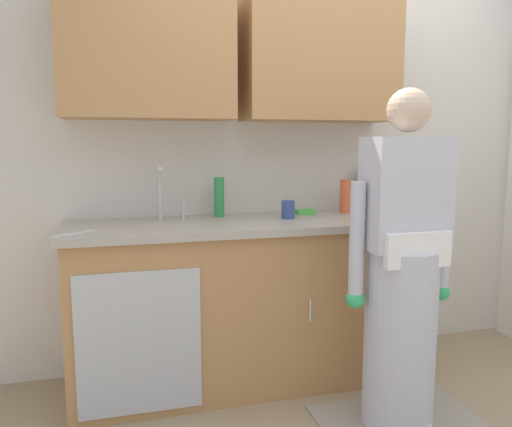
% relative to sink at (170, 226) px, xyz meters
% --- Properties ---
extents(kitchen_wall_with_uppers, '(4.80, 0.44, 2.70)m').
position_rel_sink_xyz_m(kitchen_wall_with_uppers, '(0.82, 0.29, 0.55)').
color(kitchen_wall_with_uppers, beige).
rests_on(kitchen_wall_with_uppers, ground).
extents(counter_cabinet, '(1.90, 0.62, 0.90)m').
position_rel_sink_xyz_m(counter_cabinet, '(0.41, -0.01, -0.48)').
color(counter_cabinet, '#B27F4C').
rests_on(counter_cabinet, ground).
extents(countertop, '(1.96, 0.66, 0.04)m').
position_rel_sink_xyz_m(countertop, '(0.41, -0.01, -0.01)').
color(countertop, '#A8A093').
rests_on(countertop, counter_cabinet).
extents(sink, '(0.50, 0.36, 0.35)m').
position_rel_sink_xyz_m(sink, '(0.00, 0.00, 0.00)').
color(sink, '#B7BABF').
rests_on(sink, counter_cabinet).
extents(person_at_sink, '(0.55, 0.34, 1.62)m').
position_rel_sink_xyz_m(person_at_sink, '(1.02, -0.67, -0.23)').
color(person_at_sink, white).
rests_on(person_at_sink, ground).
extents(floor_mat, '(0.80, 0.50, 0.01)m').
position_rel_sink_xyz_m(floor_mat, '(1.04, -0.66, -0.92)').
color(floor_mat, gray).
rests_on(floor_mat, ground).
extents(bottle_cleaner_spray, '(0.08, 0.08, 0.26)m').
position_rel_sink_xyz_m(bottle_cleaner_spray, '(1.27, 0.22, 0.14)').
color(bottle_cleaner_spray, '#66388C').
rests_on(bottle_cleaner_spray, countertop).
extents(bottle_soap, '(0.06, 0.06, 0.21)m').
position_rel_sink_xyz_m(bottle_soap, '(1.10, 0.14, 0.12)').
color(bottle_soap, '#E05933').
rests_on(bottle_soap, countertop).
extents(bottle_water_tall, '(0.06, 0.06, 0.23)m').
position_rel_sink_xyz_m(bottle_water_tall, '(0.31, 0.18, 0.13)').
color(bottle_water_tall, '#2D8C4C').
rests_on(bottle_water_tall, countertop).
extents(cup_by_sink, '(0.08, 0.08, 0.10)m').
position_rel_sink_xyz_m(cup_by_sink, '(0.68, 0.01, 0.07)').
color(cup_by_sink, '#33478C').
rests_on(cup_by_sink, countertop).
extents(knife_on_counter, '(0.20, 0.17, 0.01)m').
position_rel_sink_xyz_m(knife_on_counter, '(-0.47, -0.20, 0.02)').
color(knife_on_counter, silver).
rests_on(knife_on_counter, countertop).
extents(sponge, '(0.11, 0.07, 0.03)m').
position_rel_sink_xyz_m(sponge, '(0.83, 0.14, 0.03)').
color(sponge, '#4CBF4C').
rests_on(sponge, countertop).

